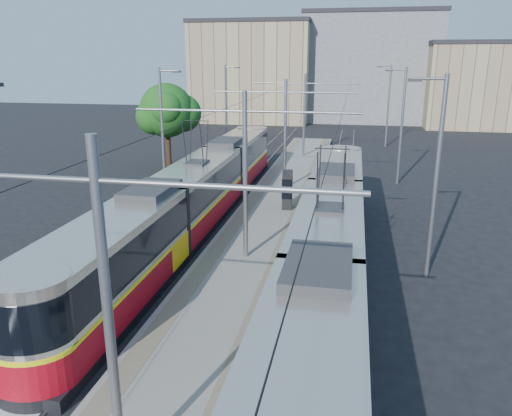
# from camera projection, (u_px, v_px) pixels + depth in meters

# --- Properties ---
(ground) EXTENTS (160.00, 160.00, 0.00)m
(ground) POSITION_uv_depth(u_px,v_px,m) (186.00, 371.00, 14.14)
(ground) COLOR black
(ground) RESTS_ON ground
(platform) EXTENTS (4.00, 50.00, 0.30)m
(platform) POSITION_uv_depth(u_px,v_px,m) (277.00, 203.00, 30.08)
(platform) COLOR gray
(platform) RESTS_ON ground
(tactile_strip_left) EXTENTS (0.70, 50.00, 0.01)m
(tactile_strip_left) POSITION_uv_depth(u_px,v_px,m) (254.00, 199.00, 30.30)
(tactile_strip_left) COLOR gray
(tactile_strip_left) RESTS_ON platform
(tactile_strip_right) EXTENTS (0.70, 50.00, 0.01)m
(tactile_strip_right) POSITION_uv_depth(u_px,v_px,m) (301.00, 202.00, 29.77)
(tactile_strip_right) COLOR gray
(tactile_strip_right) RESTS_ON platform
(rails) EXTENTS (8.71, 70.00, 0.03)m
(rails) POSITION_uv_depth(u_px,v_px,m) (277.00, 205.00, 30.12)
(rails) COLOR gray
(rails) RESTS_ON ground
(tram_left) EXTENTS (2.43, 30.53, 5.50)m
(tram_left) POSITION_uv_depth(u_px,v_px,m) (198.00, 193.00, 26.26)
(tram_left) COLOR black
(tram_left) RESTS_ON ground
(tram_right) EXTENTS (2.43, 28.12, 5.50)m
(tram_right) POSITION_uv_depth(u_px,v_px,m) (328.00, 247.00, 18.35)
(tram_right) COLOR black
(tram_right) RESTS_ON ground
(catenary) EXTENTS (9.20, 70.00, 7.00)m
(catenary) POSITION_uv_depth(u_px,v_px,m) (270.00, 138.00, 26.15)
(catenary) COLOR gray
(catenary) RESTS_ON platform
(street_lamps) EXTENTS (15.18, 38.22, 8.00)m
(street_lamps) POSITION_uv_depth(u_px,v_px,m) (287.00, 127.00, 32.68)
(street_lamps) COLOR gray
(street_lamps) RESTS_ON ground
(shelter) EXTENTS (0.70, 1.03, 2.16)m
(shelter) POSITION_uv_depth(u_px,v_px,m) (287.00, 189.00, 28.24)
(shelter) COLOR black
(shelter) RESTS_ON platform
(tree) EXTENTS (4.63, 4.29, 6.73)m
(tree) POSITION_uv_depth(u_px,v_px,m) (171.00, 111.00, 39.06)
(tree) COLOR #382314
(tree) RESTS_ON ground
(building_left) EXTENTS (16.32, 12.24, 13.52)m
(building_left) POSITION_uv_depth(u_px,v_px,m) (254.00, 72.00, 70.44)
(building_left) COLOR tan
(building_left) RESTS_ON ground
(building_centre) EXTENTS (18.36, 14.28, 14.71)m
(building_centre) POSITION_uv_depth(u_px,v_px,m) (370.00, 67.00, 71.09)
(building_centre) COLOR gray
(building_centre) RESTS_ON ground
(building_right) EXTENTS (14.28, 10.20, 10.66)m
(building_right) POSITION_uv_depth(u_px,v_px,m) (482.00, 85.00, 63.45)
(building_right) COLOR tan
(building_right) RESTS_ON ground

